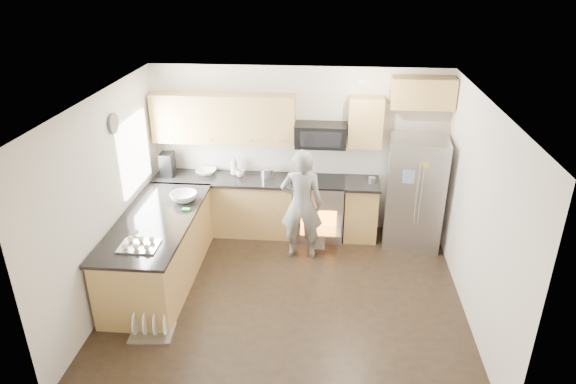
# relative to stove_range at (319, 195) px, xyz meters

# --- Properties ---
(ground) EXTENTS (4.50, 4.50, 0.00)m
(ground) POSITION_rel_stove_range_xyz_m (-0.35, -1.69, -0.68)
(ground) COLOR black
(ground) RESTS_ON ground
(room_shell) EXTENTS (4.54, 4.04, 2.62)m
(room_shell) POSITION_rel_stove_range_xyz_m (-0.39, -1.68, 1.00)
(room_shell) COLOR beige
(room_shell) RESTS_ON ground
(back_cabinet_run) EXTENTS (4.45, 0.64, 2.50)m
(back_cabinet_run) POSITION_rel_stove_range_xyz_m (-0.94, 0.05, 0.29)
(back_cabinet_run) COLOR tan
(back_cabinet_run) RESTS_ON ground
(peninsula) EXTENTS (0.96, 2.36, 1.04)m
(peninsula) POSITION_rel_stove_range_xyz_m (-2.10, -1.44, -0.21)
(peninsula) COLOR tan
(peninsula) RESTS_ON ground
(stove_range) EXTENTS (0.76, 0.97, 1.79)m
(stove_range) POSITION_rel_stove_range_xyz_m (0.00, 0.00, 0.00)
(stove_range) COLOR #B7B7BC
(stove_range) RESTS_ON ground
(refrigerator) EXTENTS (0.88, 0.72, 1.69)m
(refrigerator) POSITION_rel_stove_range_xyz_m (1.42, -0.16, 0.17)
(refrigerator) COLOR #B7B7BC
(refrigerator) RESTS_ON ground
(person) EXTENTS (0.61, 0.40, 1.66)m
(person) POSITION_rel_stove_range_xyz_m (-0.23, -0.67, 0.15)
(person) COLOR gray
(person) RESTS_ON ground
(dish_rack) EXTENTS (0.53, 0.44, 0.31)m
(dish_rack) POSITION_rel_stove_range_xyz_m (-1.87, -2.58, -0.59)
(dish_rack) COLOR #B7B7BC
(dish_rack) RESTS_ON ground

